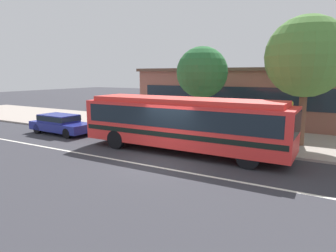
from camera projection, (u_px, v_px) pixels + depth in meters
The scene contains 12 objects.
ground_plane at pixel (161, 161), 13.59m from camera, with size 120.00×120.00×0.00m, color #333339.
sidewalk_slab at pixel (218, 133), 19.88m from camera, with size 60.00×8.00×0.12m, color #A2948A.
lane_stripe_center at pixel (151, 166), 12.90m from camera, with size 56.00×0.16×0.01m, color silver.
transit_bus at pixel (183, 121), 14.98m from camera, with size 10.72×2.63×2.76m.
sedan_behind_bus at pixel (60, 123), 19.86m from camera, with size 4.59×1.94×1.29m.
pedestrian_waiting_near_sign at pixel (229, 123), 17.36m from camera, with size 0.44×0.44×1.70m.
pedestrian_walking_along_curb at pixel (172, 123), 17.53m from camera, with size 0.40×0.40×1.69m.
pedestrian_standing_by_tree at pixel (177, 121), 18.53m from camera, with size 0.47×0.47×1.64m.
bus_stop_sign at pixel (291, 121), 14.16m from camera, with size 0.11×0.44×2.53m.
street_tree_near_stop at pixel (202, 73), 18.84m from camera, with size 3.25×3.25×5.56m.
street_tree_mid_block at pixel (306, 57), 15.47m from camera, with size 4.24×4.24×6.84m.
station_building at pixel (269, 95), 24.58m from camera, with size 20.38×9.12×4.42m.
Camera 1 is at (6.81, -11.21, 3.92)m, focal length 31.78 mm.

